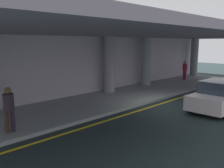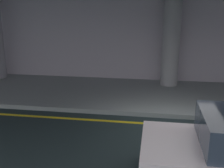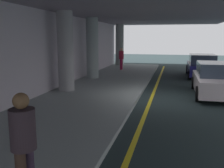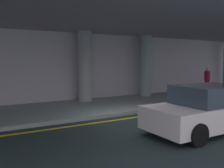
# 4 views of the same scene
# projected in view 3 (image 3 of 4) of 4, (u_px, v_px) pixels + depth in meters

# --- Properties ---
(ground_plane) EXTENTS (60.00, 60.00, 0.00)m
(ground_plane) POSITION_uv_depth(u_px,v_px,m) (163.00, 99.00, 11.14)
(ground_plane) COLOR #202C2E
(sidewalk) EXTENTS (26.00, 4.20, 0.15)m
(sidewalk) POSITION_uv_depth(u_px,v_px,m) (95.00, 93.00, 11.84)
(sidewalk) COLOR gray
(sidewalk) RESTS_ON ground
(lane_stripe_yellow) EXTENTS (26.00, 0.14, 0.01)m
(lane_stripe_yellow) POSITION_uv_depth(u_px,v_px,m) (152.00, 98.00, 11.25)
(lane_stripe_yellow) COLOR yellow
(lane_stripe_yellow) RESTS_ON ground
(support_column_left_mid) EXTENTS (0.74, 0.74, 3.65)m
(support_column_left_mid) POSITION_uv_depth(u_px,v_px,m) (65.00, 52.00, 11.83)
(support_column_left_mid) COLOR gray
(support_column_left_mid) RESTS_ON sidewalk
(support_column_center) EXTENTS (0.74, 0.74, 3.65)m
(support_column_center) POSITION_uv_depth(u_px,v_px,m) (92.00, 48.00, 15.65)
(support_column_center) COLOR gray
(support_column_center) RESTS_ON sidewalk
(support_column_right_mid) EXTENTS (0.74, 0.74, 3.65)m
(support_column_right_mid) POSITION_uv_depth(u_px,v_px,m) (120.00, 45.00, 23.30)
(support_column_right_mid) COLOR gray
(support_column_right_mid) RESTS_ON sidewalk
(ceiling_overhang) EXTENTS (28.00, 13.20, 0.30)m
(ceiling_overhang) POSITION_uv_depth(u_px,v_px,m) (105.00, 6.00, 11.04)
(ceiling_overhang) COLOR gray
(ceiling_overhang) RESTS_ON support_column_far_left
(terminal_back_wall) EXTENTS (26.00, 0.30, 3.80)m
(terminal_back_wall) POSITION_uv_depth(u_px,v_px,m) (49.00, 53.00, 12.04)
(terminal_back_wall) COLOR #B7ADBA
(terminal_back_wall) RESTS_ON ground
(car_white) EXTENTS (4.10, 1.92, 1.50)m
(car_white) POSITION_uv_depth(u_px,v_px,m) (216.00, 80.00, 11.66)
(car_white) COLOR white
(car_white) RESTS_ON ground
(car_navy) EXTENTS (4.10, 1.92, 1.50)m
(car_navy) POSITION_uv_depth(u_px,v_px,m) (202.00, 66.00, 17.34)
(car_navy) COLOR navy
(car_navy) RESTS_ON ground
(traveler_with_luggage) EXTENTS (0.38, 0.38, 1.68)m
(traveler_with_luggage) POSITION_uv_depth(u_px,v_px,m) (121.00, 57.00, 19.95)
(traveler_with_luggage) COLOR maroon
(traveler_with_luggage) RESTS_ON sidewalk
(person_waiting_for_ride) EXTENTS (0.38, 0.38, 1.68)m
(person_waiting_for_ride) POSITION_uv_depth(u_px,v_px,m) (23.00, 140.00, 3.81)
(person_waiting_for_ride) COLOR #34231C
(person_waiting_for_ride) RESTS_ON sidewalk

